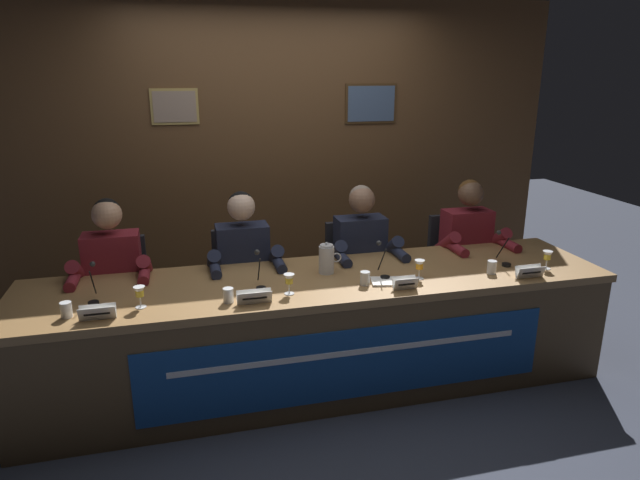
{
  "coord_description": "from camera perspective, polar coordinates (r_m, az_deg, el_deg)",
  "views": [
    {
      "loc": [
        -0.82,
        -3.22,
        2.01
      ],
      "look_at": [
        0.0,
        0.0,
        0.99
      ],
      "focal_mm": 31.23,
      "sensor_mm": 36.0,
      "label": 1
    }
  ],
  "objects": [
    {
      "name": "ground_plane",
      "position": [
        3.88,
        0.0,
        -14.19
      ],
      "size": [
        12.0,
        12.0,
        0.0
      ],
      "primitive_type": "plane",
      "color": "#383D4C"
    },
    {
      "name": "microphone_far_right",
      "position": [
        3.97,
        18.32,
        -1.35
      ],
      "size": [
        0.06,
        0.17,
        0.22
      ],
      "color": "black",
      "rests_on": "conference_table"
    },
    {
      "name": "microphone_center_left",
      "position": [
        3.38,
        -6.2,
        -3.71
      ],
      "size": [
        0.06,
        0.17,
        0.22
      ],
      "color": "black",
      "rests_on": "conference_table"
    },
    {
      "name": "panelist_center_left",
      "position": [
        3.88,
        -7.72,
        -2.72
      ],
      "size": [
        0.51,
        0.48,
        1.22
      ],
      "color": "black",
      "rests_on": "ground_plane"
    },
    {
      "name": "nameplate_center_left",
      "position": [
        3.17,
        -6.74,
        -5.83
      ],
      "size": [
        0.2,
        0.06,
        0.08
      ],
      "color": "white",
      "rests_on": "conference_table"
    },
    {
      "name": "nameplate_center_right",
      "position": [
        3.39,
        8.73,
        -4.41
      ],
      "size": [
        0.15,
        0.06,
        0.08
      ],
      "color": "white",
      "rests_on": "conference_table"
    },
    {
      "name": "panelist_center_right",
      "position": [
        4.06,
        4.46,
        -1.72
      ],
      "size": [
        0.51,
        0.48,
        1.22
      ],
      "color": "black",
      "rests_on": "ground_plane"
    },
    {
      "name": "chair_far_right",
      "position": [
        4.65,
        13.73,
        -3.3
      ],
      "size": [
        0.44,
        0.45,
        0.9
      ],
      "color": "black",
      "rests_on": "ground_plane"
    },
    {
      "name": "nameplate_far_left",
      "position": [
        3.18,
        -21.85,
        -6.93
      ],
      "size": [
        0.19,
        0.06,
        0.08
      ],
      "color": "white",
      "rests_on": "conference_table"
    },
    {
      "name": "water_cup_center_right",
      "position": [
        3.43,
        4.63,
        -4.0
      ],
      "size": [
        0.06,
        0.06,
        0.08
      ],
      "color": "silver",
      "rests_on": "conference_table"
    },
    {
      "name": "chair_far_left",
      "position": [
        4.17,
        -19.82,
        -6.25
      ],
      "size": [
        0.44,
        0.45,
        0.9
      ],
      "color": "black",
      "rests_on": "ground_plane"
    },
    {
      "name": "nameplate_far_right",
      "position": [
        3.78,
        20.7,
        -3.06
      ],
      "size": [
        0.19,
        0.06,
        0.08
      ],
      "color": "white",
      "rests_on": "conference_table"
    },
    {
      "name": "microphone_far_left",
      "position": [
        3.41,
        -22.22,
        -4.75
      ],
      "size": [
        0.06,
        0.17,
        0.22
      ],
      "color": "black",
      "rests_on": "conference_table"
    },
    {
      "name": "water_cup_center_left",
      "position": [
        3.21,
        -9.37,
        -5.69
      ],
      "size": [
        0.06,
        0.06,
        0.08
      ],
      "color": "silver",
      "rests_on": "conference_table"
    },
    {
      "name": "chair_center_right",
      "position": [
        4.33,
        3.54,
        -4.37
      ],
      "size": [
        0.44,
        0.45,
        0.9
      ],
      "color": "black",
      "rests_on": "ground_plane"
    },
    {
      "name": "juice_glass_far_left",
      "position": [
        3.24,
        -18.0,
        -5.19
      ],
      "size": [
        0.06,
        0.06,
        0.12
      ],
      "color": "white",
      "rests_on": "conference_table"
    },
    {
      "name": "juice_glass_center_left",
      "position": [
        3.27,
        -3.18,
        -4.14
      ],
      "size": [
        0.06,
        0.06,
        0.12
      ],
      "color": "white",
      "rests_on": "conference_table"
    },
    {
      "name": "water_pitcher_central",
      "position": [
        3.6,
        0.69,
        -1.96
      ],
      "size": [
        0.15,
        0.1,
        0.21
      ],
      "color": "silver",
      "rests_on": "conference_table"
    },
    {
      "name": "water_cup_far_left",
      "position": [
        3.28,
        -24.56,
        -6.59
      ],
      "size": [
        0.06,
        0.06,
        0.08
      ],
      "color": "silver",
      "rests_on": "conference_table"
    },
    {
      "name": "panelist_far_right",
      "position": [
        4.4,
        15.17,
        -0.78
      ],
      "size": [
        0.51,
        0.48,
        1.22
      ],
      "color": "black",
      "rests_on": "ground_plane"
    },
    {
      "name": "chair_center_left",
      "position": [
        4.16,
        -7.9,
        -5.4
      ],
      "size": [
        0.44,
        0.45,
        0.9
      ],
      "color": "black",
      "rests_on": "ground_plane"
    },
    {
      "name": "conference_table",
      "position": [
        3.53,
        0.52,
        -7.95
      ],
      "size": [
        3.75,
        0.87,
        0.74
      ],
      "color": "olive",
      "rests_on": "ground_plane"
    },
    {
      "name": "document_stack_center_right",
      "position": [
        3.5,
        7.0,
        -4.23
      ],
      "size": [
        0.24,
        0.19,
        0.01
      ],
      "color": "white",
      "rests_on": "conference_table"
    },
    {
      "name": "microphone_center_right",
      "position": [
        3.56,
        6.47,
        -2.66
      ],
      "size": [
        0.06,
        0.17,
        0.22
      ],
      "color": "black",
      "rests_on": "conference_table"
    },
    {
      "name": "wall_back_panelled",
      "position": [
        4.85,
        -4.45,
        8.57
      ],
      "size": [
        4.95,
        0.14,
        2.6
      ],
      "color": "brown",
      "rests_on": "ground_plane"
    },
    {
      "name": "panelist_far_left",
      "position": [
        3.89,
        -20.46,
        -3.63
      ],
      "size": [
        0.51,
        0.48,
        1.22
      ],
      "color": "black",
      "rests_on": "ground_plane"
    },
    {
      "name": "water_cup_far_right",
      "position": [
        3.78,
        17.19,
        -2.74
      ],
      "size": [
        0.06,
        0.06,
        0.08
      ],
      "color": "silver",
      "rests_on": "conference_table"
    },
    {
      "name": "juice_glass_center_right",
      "position": [
        3.56,
        10.16,
        -2.62
      ],
      "size": [
        0.06,
        0.06,
        0.12
      ],
      "color": "white",
      "rests_on": "conference_table"
    },
    {
      "name": "juice_glass_far_right",
      "position": [
        3.97,
        22.26,
        -1.58
      ],
      "size": [
        0.06,
        0.06,
        0.12
      ],
      "color": "white",
      "rests_on": "conference_table"
    }
  ]
}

